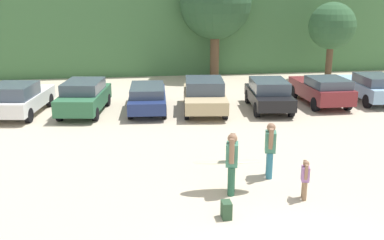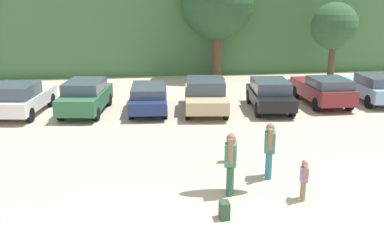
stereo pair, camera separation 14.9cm
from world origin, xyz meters
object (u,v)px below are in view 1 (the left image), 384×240
person_child (305,177)px  person_adult (232,160)px  parked_car_tan (204,94)px  person_companion (270,147)px  parked_car_navy (148,97)px  parked_car_sky_blue (371,87)px  parked_car_white (19,98)px  parked_car_forest_green (84,96)px  parked_car_maroon (321,89)px  surfboard_cream (227,162)px  parked_car_black (269,94)px  backpack_dropped (226,210)px

person_child → person_adult: bearing=-3.2°
parked_car_tan → person_companion: 8.33m
parked_car_navy → parked_car_sky_blue: size_ratio=1.02×
person_companion → parked_car_tan: bearing=-70.0°
person_child → parked_car_white: bearing=-30.9°
parked_car_forest_green → person_adult: (4.89, -9.73, 0.19)m
parked_car_maroon → surfboard_cream: 11.88m
parked_car_white → parked_car_maroon: 14.92m
parked_car_forest_green → person_companion: (6.33, -8.74, 0.16)m
parked_car_white → parked_car_tan: size_ratio=0.99×
parked_car_white → parked_car_sky_blue: bearing=-80.7°
parked_car_white → surfboard_cream: size_ratio=2.29×
parked_car_black → person_companion: person_companion is taller
parked_car_white → surfboard_cream: bearing=-132.2°
parked_car_sky_blue → parked_car_white: bearing=94.4°
person_companion → surfboard_cream: bearing=44.6°
person_child → backpack_dropped: 2.53m
parked_car_maroon → person_adult: (-7.04, -9.64, 0.20)m
parked_car_maroon → person_companion: 10.30m
parked_car_black → surfboard_cream: 9.81m
parked_car_tan → parked_car_white: bearing=93.8°
person_adult → person_child: bearing=176.8°
person_adult → backpack_dropped: size_ratio=3.97×
parked_car_white → person_companion: 12.82m
person_companion → backpack_dropped: (-1.91, -2.40, -0.76)m
parked_car_sky_blue → person_companion: person_companion is taller
parked_car_forest_green → parked_car_black: size_ratio=1.05×
person_companion → surfboard_cream: 1.76m
parked_car_navy → person_companion: 9.33m
parked_car_navy → backpack_dropped: (1.41, -11.11, -0.48)m
parked_car_tan → person_adult: 9.34m
parked_car_maroon → parked_car_tan: bearing=93.9°
parked_car_tan → parked_car_maroon: (6.18, 0.34, -0.01)m
person_child → backpack_dropped: size_ratio=2.52×
person_child → surfboard_cream: bearing=-5.9°
person_adult → backpack_dropped: (-0.46, -1.41, -0.78)m
parked_car_sky_blue → parked_car_black: bearing=102.4°
parked_car_sky_blue → person_child: size_ratio=4.07×
parked_car_tan → backpack_dropped: 10.81m
parked_car_forest_green → person_child: parked_car_forest_green is taller
parked_car_navy → parked_car_maroon: size_ratio=1.06×
parked_car_white → person_adult: 12.56m
parked_car_forest_green → parked_car_black: bearing=-85.4°
parked_car_black → person_adult: 9.90m
parked_car_white → parked_car_tan: 8.76m
backpack_dropped → parked_car_maroon: bearing=55.8°
person_child → surfboard_cream: person_child is taller
surfboard_cream → person_child: bearing=162.8°
parked_car_navy → parked_car_tan: size_ratio=1.00×
parked_car_navy → surfboard_cream: parked_car_navy is taller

